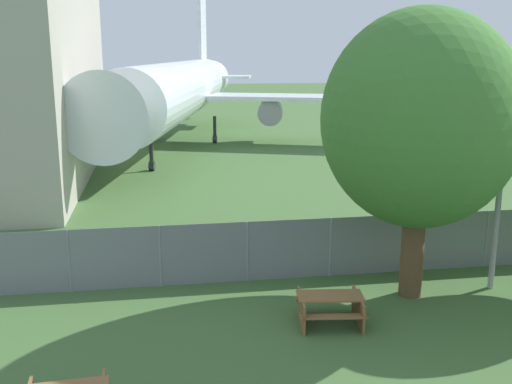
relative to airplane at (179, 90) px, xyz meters
The scene contains 5 objects.
perimeter_fence 27.49m from the airplane, 82.80° to the right, with size 56.07×0.07×1.84m.
airplane is the anchor object (origin of this frame).
picnic_bench_near_cabin 30.58m from the airplane, 85.27° to the right, with size 1.80×1.59×0.76m.
tree_near_hangar 29.38m from the airplane, 79.72° to the right, with size 5.26×5.26×7.84m.
light_mast 29.82m from the airplane, 74.91° to the right, with size 0.44×0.44×6.72m.
Camera 1 is at (-5.00, -5.59, 6.70)m, focal length 42.00 mm.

